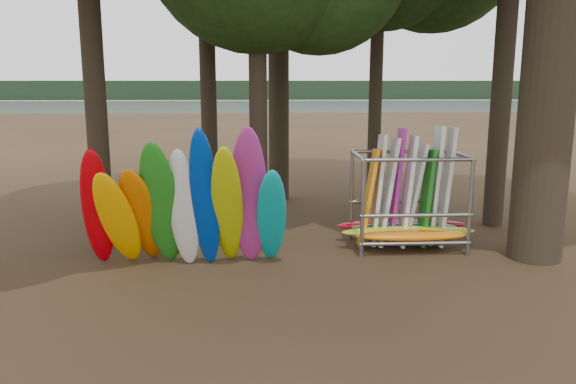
{
  "coord_description": "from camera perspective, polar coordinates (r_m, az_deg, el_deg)",
  "views": [
    {
      "loc": [
        -1.22,
        -11.05,
        3.89
      ],
      "look_at": [
        -0.58,
        1.5,
        1.4
      ],
      "focal_mm": 35.0,
      "sensor_mm": 36.0,
      "label": 1
    }
  ],
  "objects": [
    {
      "name": "far_shore",
      "position": [
        121.08,
        -2.37,
        10.29
      ],
      "size": [
        160.0,
        4.0,
        4.0
      ],
      "primitive_type": "cube",
      "color": "black",
      "rests_on": "ground"
    },
    {
      "name": "ground",
      "position": [
        11.78,
        3.23,
        -8.09
      ],
      "size": [
        120.0,
        120.0,
        0.0
      ],
      "primitive_type": "plane",
      "color": "#47331E",
      "rests_on": "ground"
    },
    {
      "name": "kayak_row",
      "position": [
        11.74,
        -10.77,
        -1.72
      ],
      "size": [
        4.32,
        2.16,
        3.19
      ],
      "color": "#C10109",
      "rests_on": "ground"
    },
    {
      "name": "storage_rack",
      "position": [
        13.53,
        12.06,
        -1.16
      ],
      "size": [
        3.22,
        1.53,
        2.87
      ],
      "color": "slate",
      "rests_on": "ground"
    },
    {
      "name": "lake",
      "position": [
        71.17,
        -1.94,
        8.06
      ],
      "size": [
        160.0,
        160.0,
        0.0
      ],
      "primitive_type": "plane",
      "color": "gray",
      "rests_on": "ground"
    }
  ]
}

